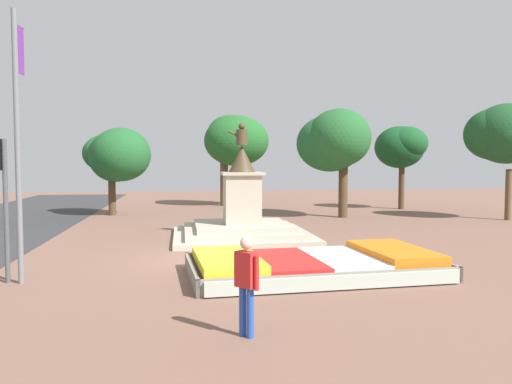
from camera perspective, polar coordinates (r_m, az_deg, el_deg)
The scene contains 11 objects.
ground_plane at distance 15.99m, azimuth -5.83°, elevation -7.73°, with size 76.47×76.47×0.00m, color brown.
flower_planter at distance 13.91m, azimuth 6.82°, elevation -8.28°, with size 7.01×4.07×0.65m.
statue_monument at distance 20.38m, azimuth -1.62°, elevation -3.01°, with size 5.52×5.52×4.67m.
traffic_light_near_crossing at distance 14.18m, azimuth -27.16°, elevation 0.98°, with size 0.41×0.30×3.68m.
banner_pole at distance 13.92m, azimuth -25.58°, elevation 5.27°, with size 0.17×0.61×6.88m.
pedestrian_near_planter at distance 8.90m, azimuth -1.10°, elevation -9.89°, with size 0.41×0.46×1.78m.
park_tree_far_left at distance 29.98m, azimuth -15.68°, elevation 4.10°, with size 4.03×4.07×5.06m.
park_tree_behind_statue at distance 28.15m, azimuth 8.96°, elevation 5.91°, with size 3.91×4.44×6.01m.
park_tree_far_right at distance 34.14m, azimuth 16.35°, elevation 5.07°, with size 3.30×3.33×5.45m.
park_tree_street_side at distance 35.28m, azimuth -2.51°, elevation 5.99°, with size 4.52×4.47×6.45m.
park_tree_distant at distance 29.87m, azimuth 26.33°, elevation 5.83°, with size 3.84×3.71×6.21m.
Camera 1 is at (-0.73, -15.67, 3.09)m, focal length 35.00 mm.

